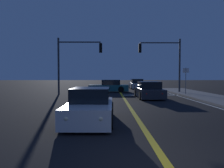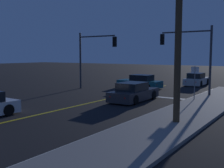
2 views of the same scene
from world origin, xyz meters
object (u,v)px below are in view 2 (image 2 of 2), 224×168
Objects in this scene: car_distant_tail_silver at (196,80)px; traffic_signal_near_right at (191,49)px; street_sign_corner at (195,78)px; car_mid_block_charcoal at (134,93)px; utility_pole_right at (179,20)px; traffic_signal_far_left at (93,51)px; car_following_oncoming_teal at (140,82)px.

traffic_signal_near_right reaches higher than car_distant_tail_silver.
traffic_signal_near_right is at bearing -77.60° from car_distant_tail_silver.
traffic_signal_near_right is 3.69m from street_sign_corner.
utility_pole_right is at bearing -44.31° from car_mid_block_charcoal.
street_sign_corner is at bearing -7.85° from traffic_signal_far_left.
car_following_oncoming_teal is at bearing 145.81° from street_sign_corner.
car_following_oncoming_teal is 5.54m from traffic_signal_far_left.
utility_pole_right is at bearing -76.70° from car_distant_tail_silver.
car_following_oncoming_teal is 6.97m from car_distant_tail_silver.
car_distant_tail_silver is 8.60m from traffic_signal_near_right.
traffic_signal_near_right is 2.20× the size of street_sign_corner.
car_following_oncoming_teal is at bearing -123.62° from car_distant_tail_silver.
traffic_signal_far_left is at bearing 8.97° from traffic_signal_near_right.
car_mid_block_charcoal is 0.83× the size of traffic_signal_near_right.
traffic_signal_near_right is at bearing 63.07° from car_mid_block_charcoal.
car_following_oncoming_teal is 0.79× the size of traffic_signal_near_right.
car_following_oncoming_teal is 0.81× the size of traffic_signal_far_left.
utility_pole_right reaches higher than car_distant_tail_silver.
traffic_signal_far_left is 14.33m from utility_pole_right.
traffic_signal_far_left is (-8.87, -1.40, -0.10)m from traffic_signal_near_right.
traffic_signal_near_right reaches higher than car_following_oncoming_teal.
car_distant_tail_silver is (0.53, 12.71, -0.00)m from car_mid_block_charcoal.
street_sign_corner is at bearing 101.33° from utility_pole_right.
street_sign_corner is (10.15, -1.40, -1.94)m from traffic_signal_far_left.
traffic_signal_near_right is 1.03× the size of traffic_signal_far_left.
traffic_signal_near_right is at bearing 105.29° from utility_pole_right.
street_sign_corner is (6.90, -4.68, 1.11)m from car_following_oncoming_teal.
street_sign_corner is at bearing 29.27° from car_mid_block_charcoal.
traffic_signal_far_left is 10.43m from street_sign_corner.
traffic_signal_near_right is (1.89, -7.77, 3.14)m from car_distant_tail_silver.
street_sign_corner is at bearing -123.06° from car_following_oncoming_teal.
traffic_signal_near_right reaches higher than street_sign_corner.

